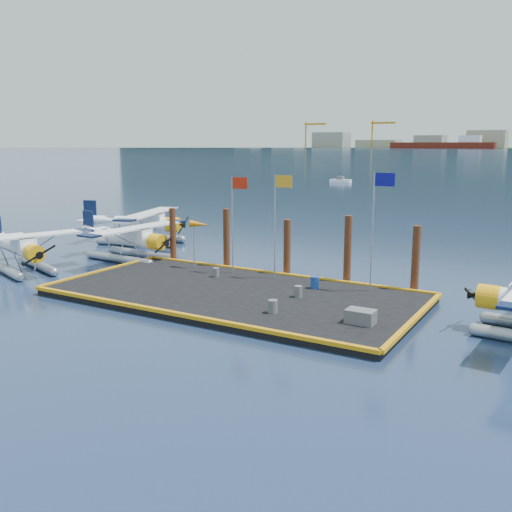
% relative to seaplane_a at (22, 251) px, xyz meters
% --- Properties ---
extents(ground, '(4000.00, 4000.00, 0.00)m').
position_rel_seaplane_a_xyz_m(ground, '(15.63, 1.58, -1.45)').
color(ground, '#192B4C').
rests_on(ground, ground).
extents(dock, '(20.00, 10.00, 0.40)m').
position_rel_seaplane_a_xyz_m(dock, '(15.63, 1.58, -1.25)').
color(dock, black).
rests_on(dock, ground).
extents(dock_bumpers, '(20.25, 10.25, 0.18)m').
position_rel_seaplane_a_xyz_m(dock_bumpers, '(15.63, 1.58, -0.96)').
color(dock_bumpers, orange).
rests_on(dock_bumpers, dock).
extents(seaplane_a, '(8.68, 9.24, 3.32)m').
position_rel_seaplane_a_xyz_m(seaplane_a, '(0.00, 0.00, 0.00)').
color(seaplane_a, '#9398A1').
rests_on(seaplane_a, ground).
extents(seaplane_b, '(8.57, 9.44, 3.35)m').
position_rel_seaplane_a_xyz_m(seaplane_b, '(3.86, 6.47, 0.01)').
color(seaplane_b, '#9398A1').
rests_on(seaplane_b, ground).
extents(seaplane_c, '(9.41, 10.10, 3.60)m').
position_rel_seaplane_a_xyz_m(seaplane_c, '(-0.10, 12.34, 0.12)').
color(seaplane_c, '#9398A1').
rests_on(seaplane_c, ground).
extents(drum_0, '(0.40, 0.40, 0.56)m').
position_rel_seaplane_a_xyz_m(drum_0, '(12.84, 3.91, -0.77)').
color(drum_0, '#57575C').
rests_on(drum_0, dock).
extents(drum_1, '(0.46, 0.46, 0.65)m').
position_rel_seaplane_a_xyz_m(drum_1, '(19.46, -0.97, -0.72)').
color(drum_1, '#57575C').
rests_on(drum_1, dock).
extents(drum_2, '(0.43, 0.43, 0.61)m').
position_rel_seaplane_a_xyz_m(drum_2, '(19.24, 2.24, -0.74)').
color(drum_2, '#57575C').
rests_on(drum_2, dock).
extents(drum_4, '(0.49, 0.49, 0.69)m').
position_rel_seaplane_a_xyz_m(drum_4, '(19.24, 4.36, -0.70)').
color(drum_4, navy).
rests_on(drum_4, dock).
extents(crate, '(1.29, 0.86, 0.65)m').
position_rel_seaplane_a_xyz_m(crate, '(23.66, -0.37, -0.72)').
color(crate, '#57575C').
rests_on(crate, dock).
extents(flagpole_red, '(1.14, 0.08, 6.00)m').
position_rel_seaplane_a_xyz_m(flagpole_red, '(13.33, 5.38, 2.95)').
color(flagpole_red, '#97979F').
rests_on(flagpole_red, dock).
extents(flagpole_yellow, '(1.14, 0.08, 6.20)m').
position_rel_seaplane_a_xyz_m(flagpole_yellow, '(16.33, 5.38, 3.07)').
color(flagpole_yellow, '#97979F').
rests_on(flagpole_yellow, dock).
extents(flagpole_blue, '(1.14, 0.08, 6.50)m').
position_rel_seaplane_a_xyz_m(flagpole_blue, '(22.32, 5.38, 3.24)').
color(flagpole_blue, '#97979F').
rests_on(flagpole_blue, dock).
extents(windsock, '(1.40, 0.44, 3.12)m').
position_rel_seaplane_a_xyz_m(windsock, '(10.60, 5.38, 1.78)').
color(windsock, '#97979F').
rests_on(windsock, dock).
extents(piling_0, '(0.44, 0.44, 4.00)m').
position_rel_seaplane_a_xyz_m(piling_0, '(7.13, 6.98, 0.55)').
color(piling_0, '#3F2212').
rests_on(piling_0, ground).
extents(piling_1, '(0.44, 0.44, 4.20)m').
position_rel_seaplane_a_xyz_m(piling_1, '(11.63, 6.98, 0.65)').
color(piling_1, '#3F2212').
rests_on(piling_1, ground).
extents(piling_2, '(0.44, 0.44, 3.80)m').
position_rel_seaplane_a_xyz_m(piling_2, '(16.13, 6.98, 0.45)').
color(piling_2, '#3F2212').
rests_on(piling_2, ground).
extents(piling_3, '(0.44, 0.44, 4.30)m').
position_rel_seaplane_a_xyz_m(piling_3, '(20.13, 6.98, 0.70)').
color(piling_3, '#3F2212').
rests_on(piling_3, ground).
extents(piling_4, '(0.44, 0.44, 4.00)m').
position_rel_seaplane_a_xyz_m(piling_4, '(24.13, 6.98, 0.55)').
color(piling_4, '#3F2212').
rests_on(piling_4, ground).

